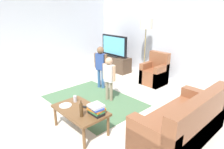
{
  "coord_description": "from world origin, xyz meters",
  "views": [
    {
      "loc": [
        3.15,
        -2.36,
        2.12
      ],
      "look_at": [
        0.0,
        0.6,
        0.65
      ],
      "focal_mm": 32.36,
      "sensor_mm": 36.0,
      "label": 1
    }
  ],
  "objects": [
    {
      "name": "book_stack",
      "position": [
        0.81,
        -0.52,
        0.51
      ],
      "size": [
        0.29,
        0.24,
        0.17
      ],
      "color": "black",
      "rests_on": "coffee_table"
    },
    {
      "name": "floor_lamp",
      "position": [
        -0.52,
        2.45,
        1.54
      ],
      "size": [
        0.36,
        0.36,
        1.78
      ],
      "color": "#262626",
      "rests_on": "ground"
    },
    {
      "name": "tv_remote",
      "position": [
        0.54,
        -0.51,
        0.43
      ],
      "size": [
        0.17,
        0.13,
        0.02
      ],
      "primitive_type": "cube",
      "rotation": [
        0.0,
        0.0,
        0.53
      ],
      "color": "black",
      "rests_on": "coffee_table"
    },
    {
      "name": "child_center",
      "position": [
        -0.07,
        0.57,
        0.62
      ],
      "size": [
        0.34,
        0.17,
        1.04
      ],
      "color": "gray",
      "rests_on": "ground"
    },
    {
      "name": "coffee_table",
      "position": [
        0.49,
        -0.63,
        0.37
      ],
      "size": [
        1.0,
        0.6,
        0.42
      ],
      "color": "brown",
      "rests_on": "ground"
    },
    {
      "name": "area_rug",
      "position": [
        -0.28,
        0.27,
        0.0
      ],
      "size": [
        2.2,
        1.6,
        0.01
      ],
      "primitive_type": "cube",
      "color": "#4C724C",
      "rests_on": "ground"
    },
    {
      "name": "bottle",
      "position": [
        0.71,
        -0.75,
        0.54
      ],
      "size": [
        0.06,
        0.06,
        0.28
      ],
      "color": "#4C3319",
      "rests_on": "coffee_table"
    },
    {
      "name": "plate",
      "position": [
        0.21,
        -0.75,
        0.43
      ],
      "size": [
        0.22,
        0.22,
        0.02
      ],
      "color": "white",
      "rests_on": "coffee_table"
    },
    {
      "name": "ground",
      "position": [
        0.0,
        0.0,
        0.0
      ],
      "size": [
        7.8,
        7.8,
        0.0
      ],
      "primitive_type": "plane",
      "color": "beige"
    },
    {
      "name": "wall_left",
      "position": [
        -3.0,
        0.0,
        1.35
      ],
      "size": [
        0.12,
        6.0,
        2.7
      ],
      "primitive_type": "cube",
      "color": "silver",
      "rests_on": "ground"
    },
    {
      "name": "soda_can",
      "position": [
        0.19,
        -0.53,
        0.48
      ],
      "size": [
        0.07,
        0.07,
        0.12
      ],
      "primitive_type": "cylinder",
      "color": "silver",
      "rests_on": "coffee_table"
    },
    {
      "name": "armchair",
      "position": [
        0.03,
        2.26,
        0.3
      ],
      "size": [
        0.6,
        0.6,
        0.9
      ],
      "color": "brown",
      "rests_on": "ground"
    },
    {
      "name": "tv_stand",
      "position": [
        -1.68,
        2.3,
        0.24
      ],
      "size": [
        1.2,
        0.44,
        0.5
      ],
      "color": "#4C3828",
      "rests_on": "ground"
    },
    {
      "name": "wall_back",
      "position": [
        0.0,
        3.0,
        1.35
      ],
      "size": [
        6.0,
        0.12,
        2.7
      ],
      "primitive_type": "cube",
      "color": "silver",
      "rests_on": "ground"
    },
    {
      "name": "couch",
      "position": [
        1.89,
        0.46,
        0.29
      ],
      "size": [
        0.8,
        1.8,
        0.86
      ],
      "color": "brown",
      "rests_on": "ground"
    },
    {
      "name": "child_near_tv",
      "position": [
        -0.79,
        0.93,
        0.68
      ],
      "size": [
        0.36,
        0.2,
        1.13
      ],
      "color": "#33598C",
      "rests_on": "ground"
    },
    {
      "name": "tv",
      "position": [
        -1.68,
        2.28,
        0.85
      ],
      "size": [
        1.1,
        0.28,
        0.71
      ],
      "color": "black",
      "rests_on": "tv_stand"
    }
  ]
}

